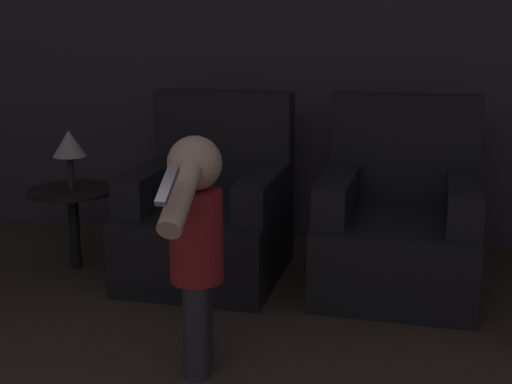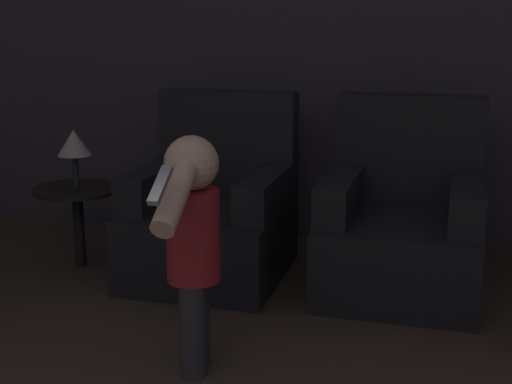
{
  "view_description": "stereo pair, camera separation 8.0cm",
  "coord_description": "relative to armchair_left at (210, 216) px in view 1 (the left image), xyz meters",
  "views": [
    {
      "loc": [
        0.58,
        0.15,
        1.34
      ],
      "look_at": [
        -0.02,
        3.15,
        0.61
      ],
      "focal_mm": 50.0,
      "sensor_mm": 36.0,
      "label": 1
    },
    {
      "loc": [
        0.66,
        0.17,
        1.34
      ],
      "look_at": [
        -0.02,
        3.15,
        0.61
      ],
      "focal_mm": 50.0,
      "sensor_mm": 36.0,
      "label": 2
    }
  ],
  "objects": [
    {
      "name": "person_toddler",
      "position": [
        0.24,
        -1.1,
        0.23
      ],
      "size": [
        0.21,
        0.63,
        0.93
      ],
      "rotation": [
        0.0,
        0.0,
        1.73
      ],
      "color": "#28282D",
      "rests_on": "ground_plane"
    },
    {
      "name": "armchair_left",
      "position": [
        0.0,
        0.0,
        0.0
      ],
      "size": [
        0.81,
        0.89,
        0.96
      ],
      "rotation": [
        0.0,
        0.0,
        -0.04
      ],
      "color": "black",
      "rests_on": "ground_plane"
    },
    {
      "name": "lamp",
      "position": [
        -0.76,
        -0.07,
        0.37
      ],
      "size": [
        0.18,
        0.18,
        0.32
      ],
      "color": "#262626",
      "rests_on": "side_table"
    },
    {
      "name": "wall_back",
      "position": [
        0.38,
        0.77,
        0.98
      ],
      "size": [
        8.4,
        0.05,
        2.6
      ],
      "color": "#3D3842",
      "rests_on": "ground_plane"
    },
    {
      "name": "side_table",
      "position": [
        -0.76,
        -0.07,
        0.06
      ],
      "size": [
        0.48,
        0.48,
        0.45
      ],
      "color": "black",
      "rests_on": "ground_plane"
    },
    {
      "name": "armchair_right",
      "position": [
        1.0,
        -0.0,
        0.0
      ],
      "size": [
        0.82,
        0.89,
        0.96
      ],
      "rotation": [
        0.0,
        0.0,
        -0.06
      ],
      "color": "black",
      "rests_on": "ground_plane"
    }
  ]
}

